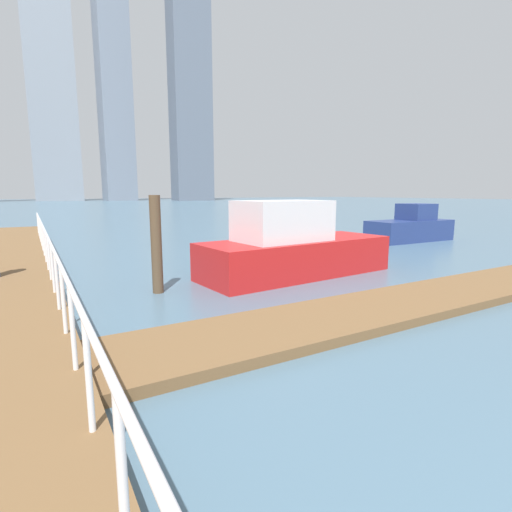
# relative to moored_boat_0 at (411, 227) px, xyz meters

# --- Properties ---
(ground_plane) EXTENTS (300.00, 300.00, 0.00)m
(ground_plane) POSITION_rel_moored_boat_0_xyz_m (-13.71, 4.64, -0.71)
(ground_plane) COLOR slate
(floating_dock) EXTENTS (15.49, 2.00, 0.18)m
(floating_dock) POSITION_rel_moored_boat_0_xyz_m (-9.46, -7.90, -0.62)
(floating_dock) COLOR brown
(floating_dock) RESTS_ON ground_plane
(boardwalk_railing) EXTENTS (0.06, 31.13, 1.08)m
(boardwalk_railing) POSITION_rel_moored_boat_0_xyz_m (-16.86, -5.69, 0.51)
(boardwalk_railing) COLOR white
(boardwalk_railing) RESTS_ON boardwalk
(dock_piling_2) EXTENTS (0.27, 0.27, 2.45)m
(dock_piling_2) POSITION_rel_moored_boat_0_xyz_m (-14.53, -3.91, 0.52)
(dock_piling_2) COLOR brown
(dock_piling_2) RESTS_ON ground_plane
(moored_boat_0) EXTENTS (4.83, 1.89, 1.93)m
(moored_boat_0) POSITION_rel_moored_boat_0_xyz_m (0.00, 0.00, 0.00)
(moored_boat_0) COLOR navy
(moored_boat_0) RESTS_ON ground_plane
(moored_boat_1) EXTENTS (6.28, 2.63, 2.28)m
(moored_boat_1) POSITION_rel_moored_boat_0_xyz_m (-10.36, -3.92, 0.15)
(moored_boat_1) COLOR red
(moored_boat_1) RESTS_ON ground_plane
(skyline_tower_2) EXTENTS (12.85, 7.28, 60.12)m
(skyline_tower_2) POSITION_rel_moored_boat_0_xyz_m (-8.94, 117.07, 29.35)
(skyline_tower_2) COLOR #8C939E
(skyline_tower_2) RESTS_ON ground_plane
(skyline_tower_3) EXTENTS (9.31, 8.06, 84.34)m
(skyline_tower_3) POSITION_rel_moored_boat_0_xyz_m (7.57, 112.68, 41.46)
(skyline_tower_3) COLOR gray
(skyline_tower_3) RESTS_ON ground_plane
(skyline_tower_4) EXTENTS (11.56, 7.74, 72.88)m
(skyline_tower_4) POSITION_rel_moored_boat_0_xyz_m (27.38, 102.30, 35.73)
(skyline_tower_4) COLOR slate
(skyline_tower_4) RESTS_ON ground_plane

